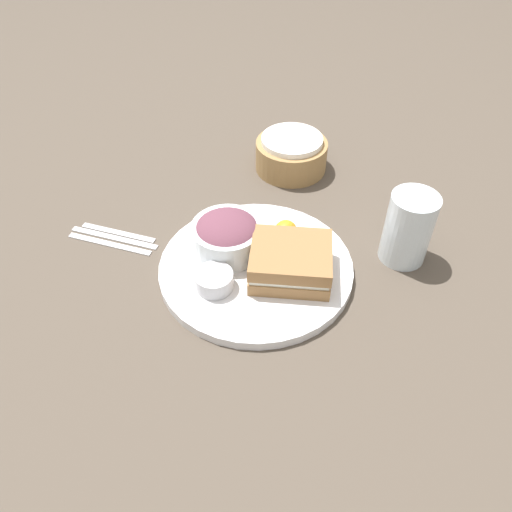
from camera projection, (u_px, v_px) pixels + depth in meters
The scene contains 11 objects.
ground_plane at pixel (256, 271), 0.88m from camera, with size 4.00×4.00×0.00m, color #4C4238.
plate at pixel (256, 268), 0.88m from camera, with size 0.34×0.34×0.02m, color silver.
sandwich at pixel (291, 261), 0.84m from camera, with size 0.16×0.15×0.06m.
salad_bowl at pixel (227, 235), 0.87m from camera, with size 0.13×0.13×0.07m.
dressing_cup at pixel (214, 280), 0.82m from camera, with size 0.06×0.06×0.03m, color #B7B7BC.
orange_wedge at pixel (286, 231), 0.90m from camera, with size 0.04×0.04×0.04m, color orange.
drink_glass at pixel (408, 228), 0.86m from camera, with size 0.08×0.08×0.13m, color silver.
bread_basket at pixel (291, 154), 1.09m from camera, with size 0.15×0.15×0.08m.
fork at pixel (109, 244), 0.93m from camera, with size 0.17×0.01×0.01m, color silver.
knife at pixel (114, 237), 0.94m from camera, with size 0.18×0.01×0.01m, color silver.
spoon at pixel (119, 231), 0.95m from camera, with size 0.15×0.01×0.01m, color silver.
Camera 1 is at (0.22, -0.57, 0.63)m, focal length 35.00 mm.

